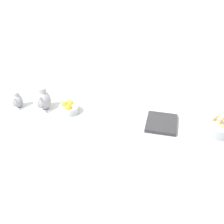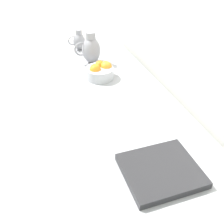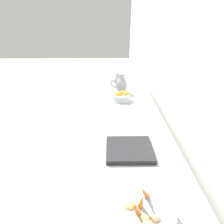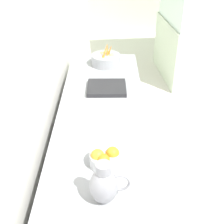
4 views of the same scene
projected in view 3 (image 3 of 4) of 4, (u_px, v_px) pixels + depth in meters
name	position (u px, v px, depth m)	size (l,w,h in m)	color
ground_plane	(9.00, 177.00, 2.40)	(16.42, 16.42, 0.00)	beige
tile_wall_left	(214.00, 77.00, 1.14)	(0.10, 9.38, 3.00)	white
prep_counter	(127.00, 157.00, 2.04)	(0.69, 2.64, 0.94)	#9EA0A5
vegetable_colander	(142.00, 215.00, 0.87)	(0.30, 0.30, 0.24)	gray
orange_bowl	(122.00, 97.00, 2.24)	(0.21, 0.21, 0.12)	#ADAFB5
metal_pitcher_tall	(121.00, 84.00, 2.46)	(0.21, 0.15, 0.25)	gray
metal_pitcher_short	(118.00, 80.00, 2.74)	(0.15, 0.11, 0.18)	gray
counter_sink_basin	(129.00, 149.00, 1.38)	(0.34, 0.30, 0.04)	#232326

